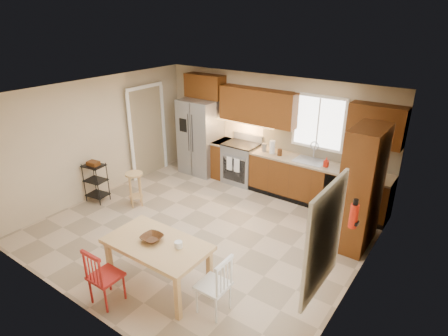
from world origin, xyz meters
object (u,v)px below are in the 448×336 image
at_px(chair_white, 213,284).
at_px(bar_stool, 135,189).
at_px(utility_cart, 96,182).
at_px(table_bowl, 152,241).
at_px(fire_extinguisher, 354,216).
at_px(range_stove, 241,163).
at_px(table_jar, 179,246).
at_px(dining_table, 159,265).
at_px(pantry, 362,189).
at_px(chair_red, 106,275).
at_px(soap_bottle, 326,162).
at_px(refrigerator, 201,137).

bearing_deg(chair_white, bar_stool, 64.37).
bearing_deg(utility_cart, table_bowl, -30.22).
height_order(fire_extinguisher, table_bowl, fire_extinguisher).
distance_m(range_stove, table_jar, 3.88).
relative_size(dining_table, bar_stool, 2.05).
distance_m(pantry, dining_table, 3.45).
distance_m(pantry, chair_red, 4.16).
bearing_deg(fire_extinguisher, soap_bottle, 120.53).
relative_size(soap_bottle, table_bowl, 0.63).
height_order(refrigerator, chair_red, refrigerator).
xyz_separation_m(refrigerator, chair_white, (3.10, -3.62, -0.47)).
distance_m(dining_table, table_jar, 0.52).
distance_m(range_stove, utility_cart, 3.23).
xyz_separation_m(pantry, table_jar, (-1.65, -2.65, -0.29)).
xyz_separation_m(refrigerator, bar_stool, (0.02, -2.18, -0.55)).
height_order(range_stove, table_bowl, range_stove).
bearing_deg(refrigerator, chair_red, -67.33).
bearing_deg(table_bowl, bar_stool, 143.86).
distance_m(fire_extinguisher, table_bowl, 2.86).
relative_size(soap_bottle, utility_cart, 0.22).
height_order(pantry, chair_white, pantry).
bearing_deg(table_bowl, range_stove, 103.74).
bearing_deg(dining_table, pantry, 53.68).
xyz_separation_m(chair_red, bar_stool, (-1.79, 2.14, -0.07)).
bearing_deg(table_jar, table_bowl, -167.47).
xyz_separation_m(pantry, dining_table, (-1.98, -2.75, -0.69)).
height_order(chair_red, table_jar, chair_red).
bearing_deg(refrigerator, bar_stool, -89.49).
relative_size(chair_white, bar_stool, 1.21).
bearing_deg(pantry, range_stove, 161.71).
height_order(chair_red, utility_cart, chair_red).
relative_size(pantry, utility_cart, 2.47).
relative_size(refrigerator, bar_stool, 2.51).
bearing_deg(bar_stool, table_jar, -12.25).
distance_m(pantry, table_bowl, 3.45).
bearing_deg(fire_extinguisher, dining_table, -142.07).
height_order(refrigerator, pantry, pantry).
distance_m(dining_table, table_bowl, 0.38).
bearing_deg(utility_cart, soap_bottle, 23.80).
bearing_deg(pantry, bar_stool, -163.04).
distance_m(fire_extinguisher, dining_table, 2.85).
height_order(chair_white, bar_stool, chair_white).
height_order(refrigerator, table_bowl, refrigerator).
height_order(refrigerator, chair_white, refrigerator).
bearing_deg(soap_bottle, bar_stool, -145.73).
bearing_deg(chair_red, chair_white, 27.71).
xyz_separation_m(dining_table, utility_cart, (-2.95, 1.16, 0.06)).
bearing_deg(chair_red, bar_stool, 129.23).
bearing_deg(table_jar, fire_extinguisher, 40.90).
height_order(range_stove, utility_cart, range_stove).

